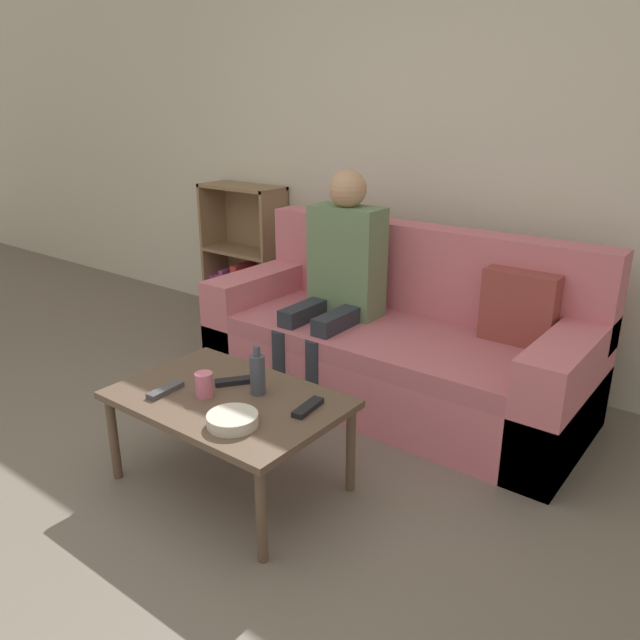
# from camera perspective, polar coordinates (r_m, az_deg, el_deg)

# --- Properties ---
(ground_plane) EXTENTS (22.00, 22.00, 0.00)m
(ground_plane) POSITION_cam_1_polar(r_m,az_deg,el_deg) (2.52, -19.19, -20.08)
(ground_plane) COLOR #70665B
(wall_back) EXTENTS (12.00, 0.06, 2.60)m
(wall_back) POSITION_cam_1_polar(r_m,az_deg,el_deg) (3.79, 10.77, 15.26)
(wall_back) COLOR beige
(wall_back) RESTS_ON ground_plane
(couch) EXTENTS (2.05, 0.85, 0.91)m
(couch) POSITION_cam_1_polar(r_m,az_deg,el_deg) (3.41, 7.02, -2.37)
(couch) COLOR #D1707F
(couch) RESTS_ON ground_plane
(bookshelf) EXTENTS (0.63, 0.28, 0.99)m
(bookshelf) POSITION_cam_1_polar(r_m,az_deg,el_deg) (4.65, -6.69, 4.51)
(bookshelf) COLOR #8E7051
(bookshelf) RESTS_ON ground_plane
(coffee_table) EXTENTS (0.94, 0.63, 0.42)m
(coffee_table) POSITION_cam_1_polar(r_m,az_deg,el_deg) (2.62, -8.41, -7.70)
(coffee_table) COLOR brown
(coffee_table) RESTS_ON ground_plane
(person_adult) EXTENTS (0.41, 0.60, 1.22)m
(person_adult) POSITION_cam_1_polar(r_m,az_deg,el_deg) (3.39, 1.83, 4.74)
(person_adult) COLOR #282D38
(person_adult) RESTS_ON ground_plane
(cup_near) EXTENTS (0.07, 0.07, 0.10)m
(cup_near) POSITION_cam_1_polar(r_m,az_deg,el_deg) (2.60, -10.55, -5.83)
(cup_near) COLOR pink
(cup_near) RESTS_ON coffee_table
(tv_remote_0) EXTENTS (0.06, 0.17, 0.02)m
(tv_remote_0) POSITION_cam_1_polar(r_m,az_deg,el_deg) (2.68, -13.95, -6.23)
(tv_remote_0) COLOR #47474C
(tv_remote_0) RESTS_ON coffee_table
(tv_remote_1) EXTENTS (0.07, 0.17, 0.02)m
(tv_remote_1) POSITION_cam_1_polar(r_m,az_deg,el_deg) (2.46, -1.11, -8.00)
(tv_remote_1) COLOR black
(tv_remote_1) RESTS_ON coffee_table
(tv_remote_2) EXTENTS (0.14, 0.17, 0.02)m
(tv_remote_2) POSITION_cam_1_polar(r_m,az_deg,el_deg) (2.70, -7.77, -5.55)
(tv_remote_2) COLOR black
(tv_remote_2) RESTS_ON coffee_table
(snack_bowl) EXTENTS (0.19, 0.19, 0.05)m
(snack_bowl) POSITION_cam_1_polar(r_m,az_deg,el_deg) (2.37, -8.01, -9.03)
(snack_bowl) COLOR beige
(snack_bowl) RESTS_ON coffee_table
(bottle) EXTENTS (0.06, 0.06, 0.21)m
(bottle) POSITION_cam_1_polar(r_m,az_deg,el_deg) (2.57, -5.74, -4.90)
(bottle) COLOR #424756
(bottle) RESTS_ON coffee_table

